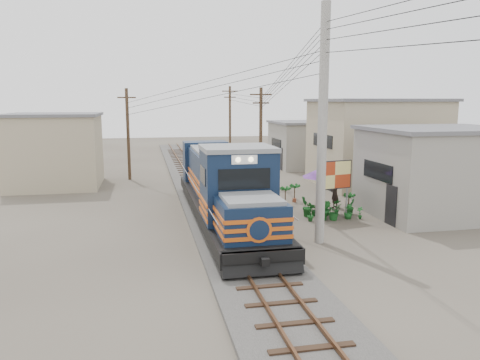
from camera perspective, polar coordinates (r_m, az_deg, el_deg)
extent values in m
plane|color=#473F35|center=(20.29, -0.25, -7.77)|extent=(120.00, 120.00, 0.00)
cube|color=#595651|center=(29.83, -4.04, -1.95)|extent=(3.60, 70.00, 0.16)
cube|color=#51331E|center=(29.74, -5.06, -1.65)|extent=(0.08, 70.00, 0.12)
cube|color=#51331E|center=(29.87, -3.02, -1.58)|extent=(0.08, 70.00, 0.12)
cube|color=black|center=(23.75, -2.09, -3.23)|extent=(2.98, 16.42, 0.56)
cube|color=black|center=(18.96, 0.51, -7.54)|extent=(2.26, 3.28, 0.67)
cube|color=black|center=(28.77, -3.78, -1.59)|extent=(2.26, 3.28, 0.67)
cube|color=#0E1C34|center=(17.48, 1.37, -5.01)|extent=(2.44, 2.46, 1.54)
cube|color=#0E1C34|center=(19.75, -0.29, -0.85)|extent=(2.92, 2.67, 3.18)
cube|color=slate|center=(19.51, -0.30, 3.89)|extent=(2.98, 2.80, 0.18)
cube|color=black|center=(18.35, 0.53, 0.13)|extent=(2.08, 0.06, 0.82)
cube|color=white|center=(18.23, 0.54, 2.51)|extent=(1.03, 0.06, 0.36)
cube|color=#0E1C34|center=(25.99, -3.04, 0.77)|extent=(2.32, 10.06, 2.36)
cube|color=slate|center=(25.83, -3.07, 3.47)|extent=(2.08, 10.06, 0.18)
cube|color=#C65012|center=(23.63, -2.10, -1.90)|extent=(3.02, 16.42, 0.14)
cube|color=#C65012|center=(23.57, -2.10, -1.16)|extent=(3.02, 16.42, 0.14)
cube|color=#C65012|center=(23.51, -2.11, -0.42)|extent=(3.02, 16.42, 0.14)
cylinder|color=#9E9B93|center=(19.90, 10.02, 6.41)|extent=(0.40, 0.40, 10.00)
cylinder|color=#4C3826|center=(34.10, 2.54, 5.32)|extent=(0.24, 0.24, 7.00)
cube|color=#4C3826|center=(34.01, 2.58, 10.37)|extent=(1.60, 0.10, 0.10)
cube|color=#4C3826|center=(34.01, 2.57, 9.36)|extent=(1.20, 0.10, 0.10)
cylinder|color=#4C3826|center=(47.81, -1.23, 6.88)|extent=(0.24, 0.24, 7.50)
cube|color=#4C3826|center=(47.77, -1.24, 10.78)|extent=(1.60, 0.10, 0.10)
cube|color=#4C3826|center=(47.76, -1.24, 10.06)|extent=(1.20, 0.10, 0.10)
cylinder|color=#4C3826|center=(37.08, -13.48, 5.42)|extent=(0.24, 0.24, 7.00)
cube|color=#4C3826|center=(37.00, -13.67, 10.06)|extent=(1.60, 0.10, 0.10)
cube|color=#4C3826|center=(36.99, -13.63, 9.13)|extent=(1.20, 0.10, 0.10)
cube|color=gray|center=(27.05, 23.01, 0.76)|extent=(7.00, 6.00, 4.50)
cube|color=slate|center=(26.82, 23.34, 5.72)|extent=(7.35, 6.30, 0.20)
cube|color=black|center=(25.20, 16.43, 1.05)|extent=(0.05, 3.00, 0.90)
cube|color=tan|center=(35.14, 16.14, 4.26)|extent=(8.00, 7.00, 6.00)
cube|color=slate|center=(35.00, 16.38, 9.32)|extent=(8.40, 7.35, 0.20)
cube|color=black|center=(33.44, 10.03, 4.76)|extent=(0.05, 3.50, 0.90)
cube|color=gray|center=(43.76, 8.25, 4.23)|extent=(6.00, 6.00, 4.00)
cube|color=slate|center=(43.61, 8.32, 6.97)|extent=(6.30, 6.30, 0.20)
cube|color=black|center=(42.81, 4.44, 4.45)|extent=(0.05, 3.00, 0.90)
cube|color=tan|center=(35.70, -21.57, 3.24)|extent=(6.00, 6.00, 5.00)
cube|color=slate|center=(35.53, -21.83, 7.41)|extent=(6.30, 6.30, 0.20)
cube|color=black|center=(36.32, -26.29, 3.41)|extent=(0.05, 3.00, 0.90)
cylinder|color=#99999E|center=(23.91, 9.74, -2.41)|extent=(0.10, 0.10, 2.27)
cylinder|color=#99999E|center=(24.85, 12.88, -2.06)|extent=(0.10, 0.10, 2.27)
cube|color=black|center=(24.15, 11.43, 0.62)|extent=(1.98, 0.55, 1.45)
cube|color=#B33717|center=(24.12, 11.46, 0.61)|extent=(1.88, 0.49, 1.36)
cylinder|color=black|center=(25.69, 10.09, -4.06)|extent=(0.48, 0.48, 0.10)
cylinder|color=#99999E|center=(25.44, 10.17, -1.55)|extent=(0.05, 0.05, 2.40)
cone|color=#5B297D|center=(25.25, 10.24, 1.00)|extent=(2.74, 2.74, 0.60)
imported|color=black|center=(27.27, 11.49, -1.57)|extent=(0.74, 0.71, 1.71)
imported|color=#18551E|center=(24.06, 8.64, -3.83)|extent=(0.62, 0.64, 1.02)
imported|color=#18551E|center=(24.45, 10.29, -3.63)|extent=(0.73, 0.70, 1.05)
imported|color=#18551E|center=(24.56, 11.35, -3.82)|extent=(1.02, 0.99, 0.86)
imported|color=#18551E|center=(24.97, 13.06, -3.75)|extent=(0.62, 0.62, 0.78)
imported|color=#18551E|center=(25.09, 14.42, -3.90)|extent=(0.34, 0.40, 0.65)
imported|color=#18551E|center=(24.96, 8.08, -3.23)|extent=(0.75, 0.69, 1.10)
imported|color=#18551E|center=(25.34, 9.12, -3.64)|extent=(0.60, 0.65, 0.60)
imported|color=#18551E|center=(25.48, 10.46, -3.41)|extent=(0.61, 0.61, 0.77)
imported|color=#18551E|center=(25.81, 11.72, -3.19)|extent=(0.45, 0.31, 0.85)
imported|color=#18551E|center=(25.98, 13.34, -3.16)|extent=(0.61, 0.59, 0.86)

